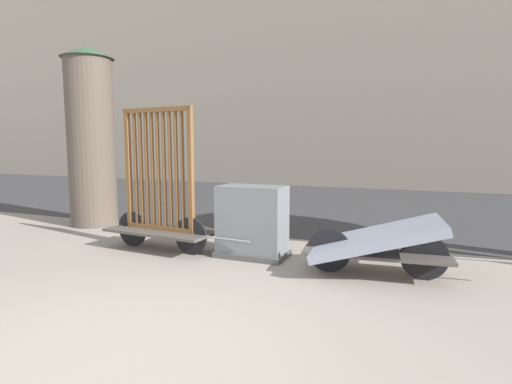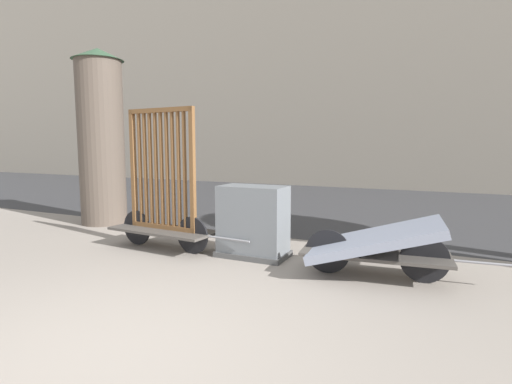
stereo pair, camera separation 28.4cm
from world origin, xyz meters
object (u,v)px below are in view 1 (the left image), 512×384
object	(u,v)px
utility_cabinet	(252,224)
advertising_column	(91,136)
bike_cart_with_bedframe	(160,204)
bike_cart_with_mattress	(376,242)

from	to	relation	value
utility_cabinet	advertising_column	distance (m)	4.33
bike_cart_with_bedframe	bike_cart_with_mattress	world-z (taller)	bike_cart_with_bedframe
bike_cart_with_bedframe	advertising_column	world-z (taller)	advertising_column
bike_cart_with_bedframe	advertising_column	bearing A→B (deg)	158.62
bike_cart_with_mattress	utility_cabinet	size ratio (longest dim) A/B	2.37
bike_cart_with_bedframe	advertising_column	xyz separation A→B (m)	(-2.51, 1.20, 1.10)
utility_cabinet	advertising_column	world-z (taller)	advertising_column
bike_cart_with_bedframe	advertising_column	size ratio (longest dim) A/B	0.69
bike_cart_with_mattress	advertising_column	xyz separation A→B (m)	(-5.79, 1.20, 1.40)
utility_cabinet	advertising_column	xyz separation A→B (m)	(-3.99, 0.97, 1.35)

